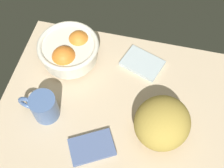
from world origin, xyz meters
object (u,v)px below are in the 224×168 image
bread_loaf (162,123)px  napkin_spare (142,63)px  fruit_bowl (69,50)px  mug (43,107)px  napkin_folded (92,147)px

bread_loaf → napkin_spare: (-8.86, 21.58, -4.96)cm
fruit_bowl → mug: (-1.62, -20.35, -0.87)cm
mug → napkin_folded: bearing=-24.1°
fruit_bowl → mug: size_ratio=1.64×
fruit_bowl → napkin_spare: fruit_bowl is taller
napkin_folded → fruit_bowl: bearing=117.8°
bread_loaf → mug: bearing=-176.0°
fruit_bowl → napkin_spare: 24.10cm
fruit_bowl → napkin_folded: bearing=-62.2°
napkin_folded → napkin_spare: (8.84, 31.15, -0.04)cm
napkin_spare → mug: 34.80cm
bread_loaf → napkin_spare: 23.85cm
bread_loaf → napkin_spare: size_ratio=1.29×
mug → bread_loaf: bearing=4.0°
bread_loaf → napkin_folded: bread_loaf is taller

